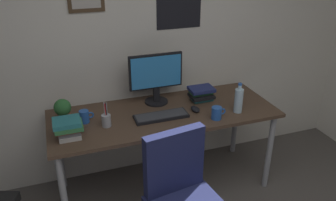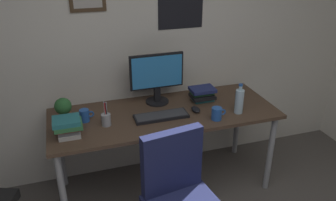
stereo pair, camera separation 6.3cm
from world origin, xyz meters
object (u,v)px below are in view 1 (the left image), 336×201
object	(u,v)px
book_stack_left	(201,93)
pen_cup	(106,120)
keyboard	(161,116)
book_stack_right	(68,128)
coffee_mug_far	(217,113)
potted_plant	(63,110)
coffee_mug_near	(85,116)
office_chair	(183,196)
monitor	(156,76)
computer_mouse	(195,109)
water_bottle	(239,100)

from	to	relation	value
book_stack_left	pen_cup	bearing A→B (deg)	-167.25
keyboard	book_stack_right	size ratio (longest dim) A/B	2.13
coffee_mug_far	potted_plant	world-z (taller)	potted_plant
keyboard	potted_plant	size ratio (longest dim) A/B	2.21
coffee_mug_near	pen_cup	xyz separation A→B (m)	(0.15, -0.12, 0.00)
pen_cup	book_stack_left	world-z (taller)	pen_cup
book_stack_right	coffee_mug_far	bearing A→B (deg)	-4.47
office_chair	monitor	bearing A→B (deg)	82.84
book_stack_left	book_stack_right	size ratio (longest dim) A/B	1.05
monitor	potted_plant	size ratio (longest dim) A/B	2.36
computer_mouse	potted_plant	size ratio (longest dim) A/B	0.56
potted_plant	coffee_mug_near	bearing A→B (deg)	-17.29
potted_plant	book_stack_right	xyz separation A→B (m)	(0.02, -0.24, -0.03)
office_chair	book_stack_right	xyz separation A→B (m)	(-0.64, 0.59, 0.31)
monitor	keyboard	distance (m)	0.37
computer_mouse	pen_cup	distance (m)	0.73
computer_mouse	book_stack_left	size ratio (longest dim) A/B	0.52
monitor	book_stack_left	size ratio (longest dim) A/B	2.17
coffee_mug_far	book_stack_left	bearing A→B (deg)	85.35
water_bottle	potted_plant	size ratio (longest dim) A/B	1.29
keyboard	pen_cup	xyz separation A→B (m)	(-0.43, 0.01, 0.04)
keyboard	book_stack_right	world-z (taller)	book_stack_right
book_stack_right	keyboard	bearing A→B (deg)	5.86
monitor	coffee_mug_near	size ratio (longest dim) A/B	4.11
water_bottle	coffee_mug_far	size ratio (longest dim) A/B	2.12
computer_mouse	coffee_mug_near	xyz separation A→B (m)	(-0.88, 0.11, 0.03)
book_stack_right	pen_cup	bearing A→B (deg)	15.70
pen_cup	book_stack_right	distance (m)	0.29
water_bottle	office_chair	bearing A→B (deg)	-141.34
monitor	book_stack_right	world-z (taller)	monitor
book_stack_left	office_chair	bearing A→B (deg)	-120.32
coffee_mug_near	water_bottle	bearing A→B (deg)	-10.91
pen_cup	office_chair	bearing A→B (deg)	-61.73
monitor	coffee_mug_far	distance (m)	0.60
computer_mouse	book_stack_right	distance (m)	1.02
monitor	water_bottle	bearing A→B (deg)	-34.20
monitor	book_stack_right	xyz separation A→B (m)	(-0.76, -0.36, -0.16)
keyboard	potted_plant	bearing A→B (deg)	166.95
pen_cup	potted_plant	bearing A→B (deg)	151.26
water_bottle	book_stack_left	size ratio (longest dim) A/B	1.19
water_bottle	book_stack_left	world-z (taller)	water_bottle
office_chair	computer_mouse	bearing A→B (deg)	61.36
book_stack_left	potted_plant	bearing A→B (deg)	-178.40
pen_cup	book_stack_left	distance (m)	0.89
coffee_mug_near	potted_plant	xyz separation A→B (m)	(-0.15, 0.05, 0.06)
office_chair	keyboard	bearing A→B (deg)	83.85
monitor	pen_cup	xyz separation A→B (m)	(-0.48, -0.28, -0.19)
keyboard	computer_mouse	xyz separation A→B (m)	(0.30, 0.01, 0.01)
keyboard	computer_mouse	bearing A→B (deg)	2.75
pen_cup	coffee_mug_near	bearing A→B (deg)	141.62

